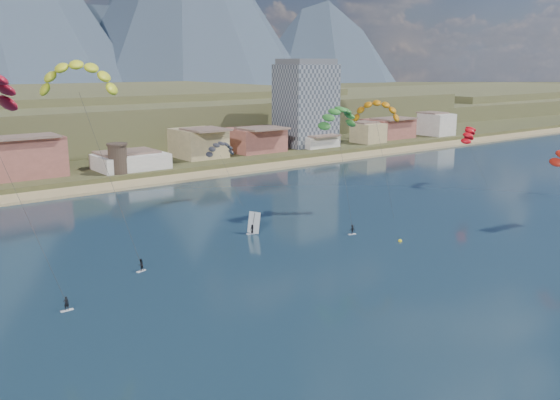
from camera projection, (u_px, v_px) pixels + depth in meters
The scene contains 12 objects.
ground at pixel (429, 319), 77.20m from camera, with size 2400.00×2400.00×0.00m, color #0D202F.
beach at pixel (113, 186), 159.45m from camera, with size 2200.00×12.00×0.90m.
foothills at pixel (51, 116), 268.88m from camera, with size 940.00×210.00×18.00m.
apartment_tower at pixel (306, 103), 222.69m from camera, with size 20.00×16.00×32.00m.
watchtower at pixel (118, 158), 167.25m from camera, with size 5.82×5.82×8.60m.
kitesurfer_yellow at pixel (78, 73), 100.09m from camera, with size 14.23×22.72×35.40m.
kitesurfer_green at pixel (338, 115), 123.31m from camera, with size 12.59×14.76×25.59m.
distant_kite_dark at pixel (220, 146), 140.32m from camera, with size 7.83×5.68×16.11m.
distant_kite_orange at pixel (377, 107), 128.03m from camera, with size 10.41×10.06×26.07m.
distant_kite_red at pixel (468, 132), 158.56m from camera, with size 9.96×7.94×17.73m.
windsurfer at pixel (253, 227), 115.69m from camera, with size 2.47×2.71×4.24m.
buoy at pixel (400, 241), 110.83m from camera, with size 0.71×0.71×0.71m.
Camera 1 is at (-58.81, -45.51, 32.30)m, focal length 38.28 mm.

